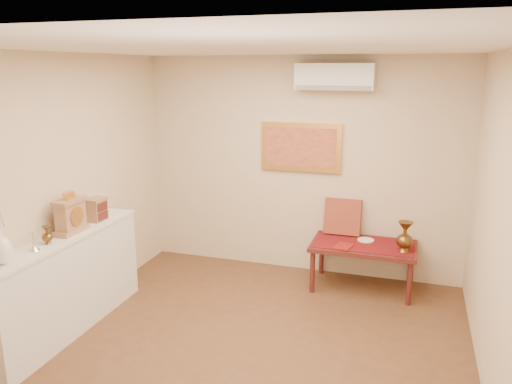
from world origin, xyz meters
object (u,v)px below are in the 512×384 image
at_px(brass_urn_tall, 405,233).
at_px(wooden_chest, 96,209).
at_px(low_table, 363,249).
at_px(display_ledge, 66,284).
at_px(mantel_clock, 71,215).

xyz_separation_m(brass_urn_tall, wooden_chest, (-3.11, -1.21, 0.34)).
bearing_deg(low_table, wooden_chest, -153.40).
bearing_deg(wooden_chest, brass_urn_tall, 21.32).
bearing_deg(wooden_chest, display_ledge, -91.76).
xyz_separation_m(display_ledge, low_table, (2.67, 1.88, -0.01)).
relative_size(mantel_clock, wooden_chest, 1.68).
xyz_separation_m(brass_urn_tall, mantel_clock, (-3.11, -1.63, 0.39)).
height_order(wooden_chest, low_table, wooden_chest).
relative_size(display_ledge, mantel_clock, 4.93).
relative_size(display_ledge, low_table, 1.68).
bearing_deg(mantel_clock, brass_urn_tall, 27.65).
xyz_separation_m(mantel_clock, low_table, (2.66, 1.75, -0.67)).
bearing_deg(display_ledge, low_table, 35.10).
bearing_deg(wooden_chest, mantel_clock, -89.73).
xyz_separation_m(wooden_chest, low_table, (2.66, 1.33, -0.62)).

